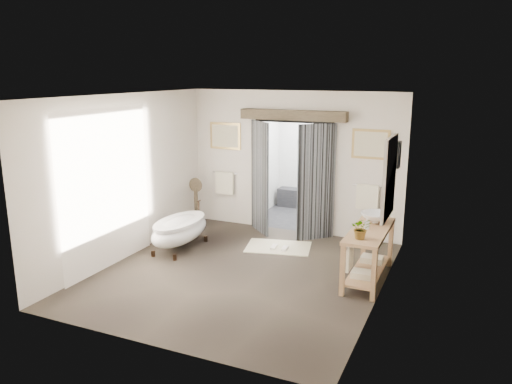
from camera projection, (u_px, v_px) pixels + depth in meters
ground_plane at (241, 273)px, 8.31m from camera, size 5.00×5.00×0.00m
room_shell at (236, 164)px, 7.79m from camera, size 4.52×5.02×2.91m
shower_room at (315, 175)px, 11.64m from camera, size 2.22×2.01×2.51m
back_wall_dressing at (291, 159)px, 10.00m from camera, size 3.82×0.69×2.52m
clawfoot_tub at (180, 230)px, 9.35m from camera, size 0.70×1.57×0.77m
vanity at (367, 250)px, 7.91m from camera, size 0.57×1.60×0.85m
pedestal_mirror at (196, 205)px, 10.74m from camera, size 0.31×0.20×1.06m
rug at (278, 247)px, 9.50m from camera, size 1.35×1.05×0.01m
slippers at (279, 248)px, 9.37m from camera, size 0.34×0.25×0.05m
basin at (376, 218)px, 8.15m from camera, size 0.61×0.61×0.17m
plant at (361, 228)px, 7.34m from camera, size 0.35×0.33×0.32m
soap_bottle_a at (367, 224)px, 7.82m from camera, size 0.10×0.10×0.17m
soap_bottle_b at (372, 214)px, 8.39m from camera, size 0.17×0.17×0.16m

